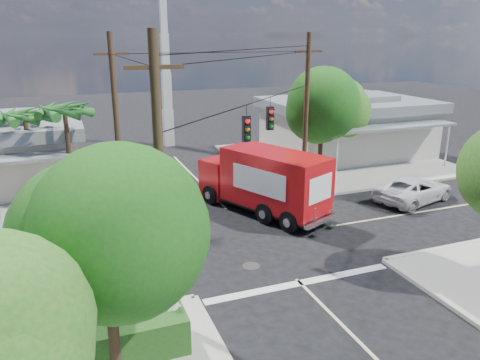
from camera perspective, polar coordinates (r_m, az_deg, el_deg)
ground at (r=21.40m, az=1.92°, el=-7.12°), size 120.00×120.00×0.00m
sidewalk_ne at (r=35.36m, az=11.43°, el=2.52°), size 14.12×14.12×0.14m
sidewalk_nw at (r=30.31m, az=-26.10°, el=-1.38°), size 14.12×14.12×0.14m
road_markings at (r=20.18m, az=3.56°, el=-8.71°), size 32.00×32.00×0.01m
building_ne at (r=36.64m, az=12.90°, el=6.55°), size 11.80×10.20×4.50m
radio_tower at (r=38.95m, az=-9.00°, el=12.31°), size 0.80×0.80×17.00m
tree_sw_front at (r=11.35m, az=-16.11°, el=-6.72°), size 3.88×3.78×6.03m
tree_ne_front at (r=29.11m, az=10.09°, el=8.94°), size 4.21×4.14×6.66m
tree_ne_back at (r=32.40m, az=12.04°, el=8.61°), size 3.77×3.66×5.82m
palm_nw_front at (r=25.74m, az=-20.59°, el=7.69°), size 3.01×3.08×5.59m
palm_nw_back at (r=27.34m, az=-24.77°, el=6.91°), size 3.01×3.08×5.19m
utility_poles at (r=20.89m, az=-3.69°, el=5.74°), size 12.00×10.68×9.00m
picket_fence at (r=14.79m, az=-18.90°, el=-17.18°), size 5.94×0.06×1.00m
hedge_sw at (r=14.12m, az=-19.59°, el=-19.00°), size 6.20×1.20×1.10m
vending_boxes at (r=29.13m, az=9.04°, el=0.78°), size 1.90×0.50×1.10m
delivery_truck at (r=23.92m, az=2.96°, el=-0.15°), size 5.18×7.93×3.33m
parked_car at (r=27.55m, az=20.48°, el=-1.07°), size 5.41×3.59×1.38m
pedestrian at (r=14.32m, az=-7.99°, el=-16.42°), size 0.66×0.55×1.55m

